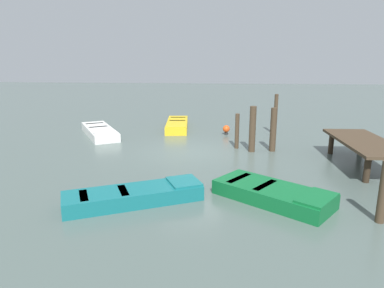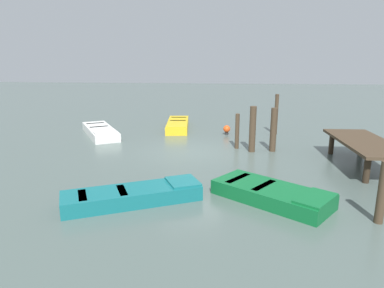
% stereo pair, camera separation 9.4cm
% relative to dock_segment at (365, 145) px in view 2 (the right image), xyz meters
% --- Properties ---
extents(ground_plane, '(80.00, 80.00, 0.00)m').
position_rel_dock_segment_xyz_m(ground_plane, '(-1.39, -6.32, -0.82)').
color(ground_plane, '#4C5B56').
extents(dock_segment, '(4.28, 1.82, 0.95)m').
position_rel_dock_segment_xyz_m(dock_segment, '(0.00, 0.00, 0.00)').
color(dock_segment, '#423323').
rests_on(dock_segment, ground_plane).
extents(rowboat_yellow, '(3.89, 1.44, 0.46)m').
position_rel_dock_segment_xyz_m(rowboat_yellow, '(-6.25, -7.57, -0.61)').
color(rowboat_yellow, gold).
rests_on(rowboat_yellow, ground_plane).
extents(rowboat_green, '(2.97, 3.34, 0.46)m').
position_rel_dock_segment_xyz_m(rowboat_green, '(3.46, -3.66, -0.61)').
color(rowboat_green, '#0F602D').
rests_on(rowboat_green, ground_plane).
extents(rowboat_teal, '(2.53, 3.78, 0.46)m').
position_rel_dock_segment_xyz_m(rowboat_teal, '(3.90, -7.40, -0.61)').
color(rowboat_teal, '#14666B').
rests_on(rowboat_teal, ground_plane).
extents(rowboat_white, '(3.93, 2.98, 0.46)m').
position_rel_dock_segment_xyz_m(rowboat_white, '(-4.13, -11.23, -0.61)').
color(rowboat_white, silver).
rests_on(rowboat_white, ground_plane).
extents(mooring_piling_far_left, '(0.18, 0.18, 1.51)m').
position_rel_dock_segment_xyz_m(mooring_piling_far_left, '(-2.21, -4.45, -0.07)').
color(mooring_piling_far_left, '#423323').
rests_on(mooring_piling_far_left, ground_plane).
extents(mooring_piling_mid_right, '(0.18, 0.18, 2.05)m').
position_rel_dock_segment_xyz_m(mooring_piling_mid_right, '(-5.26, -2.40, 0.20)').
color(mooring_piling_mid_right, '#423323').
rests_on(mooring_piling_mid_right, ground_plane).
extents(mooring_piling_far_right, '(0.20, 0.20, 1.52)m').
position_rel_dock_segment_xyz_m(mooring_piling_far_right, '(4.52, -1.30, -0.06)').
color(mooring_piling_far_right, '#423323').
rests_on(mooring_piling_far_right, ground_plane).
extents(mooring_piling_center, '(0.26, 0.26, 1.83)m').
position_rel_dock_segment_xyz_m(mooring_piling_center, '(-1.88, -2.97, 0.09)').
color(mooring_piling_center, '#423323').
rests_on(mooring_piling_center, ground_plane).
extents(mooring_piling_near_right, '(0.27, 0.27, 1.90)m').
position_rel_dock_segment_xyz_m(mooring_piling_near_right, '(-1.71, -3.84, 0.13)').
color(mooring_piling_near_right, '#423323').
rests_on(mooring_piling_near_right, ground_plane).
extents(marker_buoy, '(0.36, 0.36, 0.48)m').
position_rel_dock_segment_xyz_m(marker_buoy, '(-4.94, -4.88, -0.54)').
color(marker_buoy, '#262626').
rests_on(marker_buoy, ground_plane).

